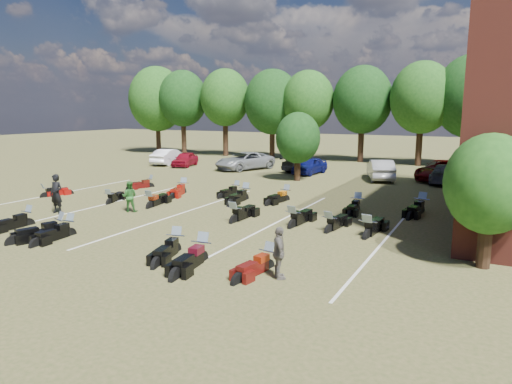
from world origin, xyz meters
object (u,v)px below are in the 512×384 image
Objects in this scene: motorcycle_7 at (45,197)px; car_4 at (310,166)px; motorcycle_3 at (70,236)px; person_green at (130,196)px; person_grey at (279,253)px; person_black at (56,194)px; car_0 at (185,159)px; motorcycle_14 at (150,187)px.

car_4 is at bearing -102.94° from motorcycle_7.
motorcycle_7 is (-8.15, 5.21, 0.00)m from motorcycle_3.
person_green is 11.68m from person_grey.
person_black is 1.25× the size of person_green.
motorcycle_7 is (-10.29, -16.53, -0.67)m from car_4.
motorcycle_7 is at bearing 143.68° from motorcycle_3.
person_grey is (13.52, -3.07, -0.16)m from person_black.
person_grey reaches higher than motorcycle_7.
person_black is 0.86× the size of motorcycle_3.
person_black is at bearing 142.30° from motorcycle_3.
car_0 is 1.92× the size of motorcycle_7.
motorcycle_3 is at bearing -45.73° from motorcycle_14.
motorcycle_7 is at bearing -115.32° from car_4.
motorcycle_14 is (-14.62, 11.28, -0.81)m from person_grey.
person_grey is at bearing -18.62° from person_black.
motorcycle_14 reaches higher than motorcycle_7.
motorcycle_14 is at bearing -81.15° from car_0.
car_0 is 0.97× the size of car_4.
motorcycle_3 is (-9.62, 0.44, -0.81)m from person_grey.
person_grey is at bearing -64.08° from car_0.
person_grey is 0.79× the size of motorcycle_14.
person_green is 0.69× the size of motorcycle_3.
motorcycle_7 is 6.45m from motorcycle_14.
motorcycle_3 is 1.14× the size of motorcycle_7.
motorcycle_3 is at bearing 166.42° from motorcycle_7.
motorcycle_7 is 0.97× the size of motorcycle_14.
car_0 is 11.59m from motorcycle_14.
motorcycle_3 is 1.10× the size of motorcycle_14.
person_green is at bearing 29.10° from person_grey.
person_green is (-3.08, -17.18, 0.11)m from car_4.
person_black is 1.20× the size of person_grey.
car_0 is 11.98m from car_4.
person_green reaches higher than car_4.
motorcycle_14 is at bearing 91.78° from person_black.
car_0 is 16.25m from motorcycle_7.
motorcycle_14 is at bearing -100.27° from motorcycle_7.
motorcycle_14 is (-4.06, 6.28, -0.78)m from person_green.
person_green reaches higher than car_0.
person_black is at bearing 7.23° from person_green.
motorcycle_7 is (1.68, -16.15, -0.65)m from car_0.
person_black reaches higher than motorcycle_3.
person_grey is at bearing -6.41° from motorcycle_3.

